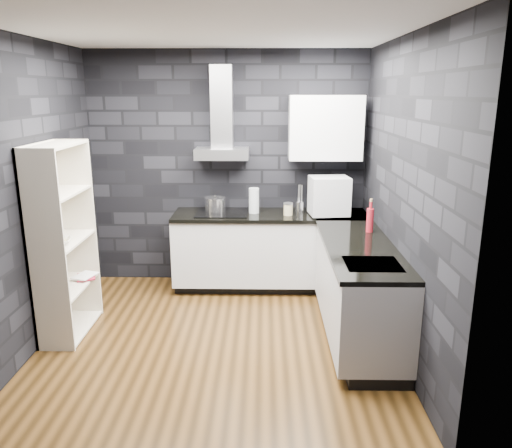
{
  "coord_description": "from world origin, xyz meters",
  "views": [
    {
      "loc": [
        0.43,
        -4.2,
        2.24
      ],
      "look_at": [
        0.35,
        0.45,
        1.0
      ],
      "focal_mm": 35.0,
      "sensor_mm": 36.0,
      "label": 1
    }
  ],
  "objects_px": {
    "utensil_crock": "(300,207)",
    "appliance_garage": "(329,196)",
    "bookshelf": "(64,241)",
    "red_bottle": "(370,220)",
    "storage_jar": "(288,210)",
    "glass_vase": "(254,201)",
    "pot": "(215,205)",
    "fruit_bowl": "(58,242)"
  },
  "relations": [
    {
      "from": "storage_jar",
      "to": "pot",
      "type": "bearing_deg",
      "value": 169.16
    },
    {
      "from": "pot",
      "to": "storage_jar",
      "type": "height_order",
      "value": "pot"
    },
    {
      "from": "bookshelf",
      "to": "red_bottle",
      "type": "bearing_deg",
      "value": -0.79
    },
    {
      "from": "red_bottle",
      "to": "fruit_bowl",
      "type": "distance_m",
      "value": 2.93
    },
    {
      "from": "appliance_garage",
      "to": "bookshelf",
      "type": "xyz_separation_m",
      "value": [
        -2.56,
        -1.04,
        -0.22
      ]
    },
    {
      "from": "pot",
      "to": "glass_vase",
      "type": "height_order",
      "value": "glass_vase"
    },
    {
      "from": "utensil_crock",
      "to": "glass_vase",
      "type": "bearing_deg",
      "value": -175.77
    },
    {
      "from": "storage_jar",
      "to": "bookshelf",
      "type": "height_order",
      "value": "bookshelf"
    },
    {
      "from": "pot",
      "to": "storage_jar",
      "type": "distance_m",
      "value": 0.85
    },
    {
      "from": "appliance_garage",
      "to": "fruit_bowl",
      "type": "relative_size",
      "value": 1.82
    },
    {
      "from": "red_bottle",
      "to": "storage_jar",
      "type": "bearing_deg",
      "value": 138.75
    },
    {
      "from": "appliance_garage",
      "to": "red_bottle",
      "type": "xyz_separation_m",
      "value": [
        0.32,
        -0.66,
        -0.11
      ]
    },
    {
      "from": "appliance_garage",
      "to": "red_bottle",
      "type": "height_order",
      "value": "appliance_garage"
    },
    {
      "from": "utensil_crock",
      "to": "red_bottle",
      "type": "bearing_deg",
      "value": -52.15
    },
    {
      "from": "utensil_crock",
      "to": "appliance_garage",
      "type": "relative_size",
      "value": 0.29
    },
    {
      "from": "pot",
      "to": "fruit_bowl",
      "type": "xyz_separation_m",
      "value": [
        -1.28,
        -1.34,
        -0.04
      ]
    },
    {
      "from": "glass_vase",
      "to": "storage_jar",
      "type": "height_order",
      "value": "glass_vase"
    },
    {
      "from": "red_bottle",
      "to": "bookshelf",
      "type": "bearing_deg",
      "value": -172.49
    },
    {
      "from": "utensil_crock",
      "to": "bookshelf",
      "type": "bearing_deg",
      "value": -152.07
    },
    {
      "from": "bookshelf",
      "to": "pot",
      "type": "bearing_deg",
      "value": 35.12
    },
    {
      "from": "pot",
      "to": "appliance_garage",
      "type": "xyz_separation_m",
      "value": [
        1.28,
        -0.17,
        0.14
      ]
    },
    {
      "from": "pot",
      "to": "storage_jar",
      "type": "bearing_deg",
      "value": -10.84
    },
    {
      "from": "glass_vase",
      "to": "bookshelf",
      "type": "bearing_deg",
      "value": -146.27
    },
    {
      "from": "pot",
      "to": "red_bottle",
      "type": "distance_m",
      "value": 1.81
    },
    {
      "from": "storage_jar",
      "to": "red_bottle",
      "type": "distance_m",
      "value": 1.03
    },
    {
      "from": "pot",
      "to": "bookshelf",
      "type": "xyz_separation_m",
      "value": [
        -1.28,
        -1.22,
        -0.08
      ]
    },
    {
      "from": "appliance_garage",
      "to": "glass_vase",
      "type": "bearing_deg",
      "value": 165.48
    },
    {
      "from": "appliance_garage",
      "to": "utensil_crock",
      "type": "bearing_deg",
      "value": 147.2
    },
    {
      "from": "storage_jar",
      "to": "appliance_garage",
      "type": "height_order",
      "value": "appliance_garage"
    },
    {
      "from": "appliance_garage",
      "to": "fruit_bowl",
      "type": "height_order",
      "value": "appliance_garage"
    },
    {
      "from": "storage_jar",
      "to": "fruit_bowl",
      "type": "bearing_deg",
      "value": -150.85
    },
    {
      "from": "red_bottle",
      "to": "glass_vase",
      "type": "bearing_deg",
      "value": 146.11
    },
    {
      "from": "red_bottle",
      "to": "bookshelf",
      "type": "height_order",
      "value": "bookshelf"
    },
    {
      "from": "pot",
      "to": "utensil_crock",
      "type": "relative_size",
      "value": 1.9
    },
    {
      "from": "storage_jar",
      "to": "bookshelf",
      "type": "bearing_deg",
      "value": -153.47
    },
    {
      "from": "storage_jar",
      "to": "red_bottle",
      "type": "relative_size",
      "value": 0.53
    },
    {
      "from": "fruit_bowl",
      "to": "pot",
      "type": "bearing_deg",
      "value": 46.19
    },
    {
      "from": "storage_jar",
      "to": "utensil_crock",
      "type": "xyz_separation_m",
      "value": [
        0.14,
        0.14,
        -0.0
      ]
    },
    {
      "from": "glass_vase",
      "to": "utensil_crock",
      "type": "xyz_separation_m",
      "value": [
        0.52,
        0.04,
        -0.08
      ]
    },
    {
      "from": "utensil_crock",
      "to": "pot",
      "type": "bearing_deg",
      "value": 178.77
    },
    {
      "from": "glass_vase",
      "to": "pot",
      "type": "bearing_deg",
      "value": 172.44
    },
    {
      "from": "pot",
      "to": "red_bottle",
      "type": "height_order",
      "value": "red_bottle"
    }
  ]
}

